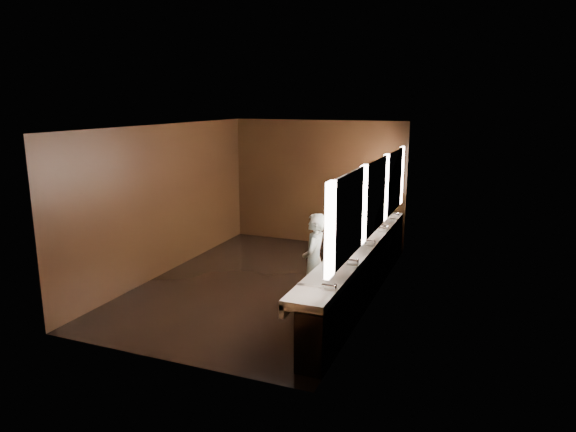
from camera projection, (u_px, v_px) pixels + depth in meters
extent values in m
plane|color=black|center=(263.00, 284.00, 9.23)|extent=(6.00, 6.00, 0.00)
cube|color=#2D2D2B|center=(261.00, 126.00, 8.61)|extent=(4.00, 6.00, 0.02)
cube|color=black|center=(317.00, 183.00, 11.63)|extent=(4.00, 0.02, 2.80)
cube|color=black|center=(159.00, 255.00, 6.20)|extent=(4.00, 0.02, 2.80)
cube|color=black|center=(166.00, 200.00, 9.64)|extent=(0.02, 6.00, 2.80)
cube|color=black|center=(376.00, 217.00, 8.19)|extent=(0.02, 6.00, 2.80)
cube|color=black|center=(363.00, 275.00, 8.48)|extent=(0.36, 5.40, 0.81)
cube|color=silver|center=(358.00, 248.00, 8.41)|extent=(0.55, 5.40, 0.12)
cube|color=silver|center=(344.00, 251.00, 8.52)|extent=(0.06, 5.40, 0.18)
cylinder|color=silver|center=(329.00, 286.00, 6.32)|extent=(0.18, 0.04, 0.04)
cylinder|color=silver|center=(352.00, 260.00, 7.32)|extent=(0.18, 0.04, 0.04)
cylinder|color=silver|center=(370.00, 241.00, 8.31)|extent=(0.18, 0.04, 0.04)
cylinder|color=silver|center=(383.00, 226.00, 9.31)|extent=(0.18, 0.04, 0.04)
cylinder|color=silver|center=(394.00, 214.00, 10.31)|extent=(0.18, 0.04, 0.04)
cube|color=white|center=(330.00, 230.00, 5.95)|extent=(0.06, 0.22, 1.15)
cube|color=white|center=(349.00, 216.00, 6.67)|extent=(0.03, 1.32, 1.15)
cube|color=white|center=(363.00, 205.00, 7.40)|extent=(0.06, 0.23, 1.15)
cube|color=white|center=(376.00, 196.00, 8.12)|extent=(0.03, 1.32, 1.15)
cube|color=white|center=(385.00, 188.00, 8.85)|extent=(0.06, 0.23, 1.15)
cube|color=white|center=(394.00, 181.00, 9.57)|extent=(0.03, 1.32, 1.15)
cube|color=white|center=(401.00, 175.00, 10.30)|extent=(0.06, 0.22, 1.15)
imported|color=#89BECC|center=(314.00, 262.00, 7.96)|extent=(0.41, 0.59, 1.54)
cylinder|color=black|center=(338.00, 293.00, 8.03)|extent=(0.39, 0.39, 0.56)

